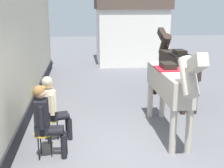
# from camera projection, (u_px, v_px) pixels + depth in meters

# --- Properties ---
(ground_plane) EXTENTS (40.00, 40.00, 0.00)m
(ground_plane) POSITION_uv_depth(u_px,v_px,m) (119.00, 103.00, 8.78)
(ground_plane) COLOR slate
(pub_facade_wall) EXTENTS (0.34, 14.00, 3.40)m
(pub_facade_wall) POSITION_uv_depth(u_px,v_px,m) (14.00, 62.00, 6.68)
(pub_facade_wall) COLOR beige
(pub_facade_wall) RESTS_ON ground_plane
(distant_cottage) EXTENTS (3.40, 2.60, 3.50)m
(distant_cottage) POSITION_uv_depth(u_px,v_px,m) (131.00, 26.00, 14.49)
(distant_cottage) COLOR silver
(distant_cottage) RESTS_ON ground_plane
(seated_visitor_near) EXTENTS (0.61, 0.49, 1.39)m
(seated_visitor_near) POSITION_uv_depth(u_px,v_px,m) (45.00, 118.00, 5.47)
(seated_visitor_near) COLOR gold
(seated_visitor_near) RESTS_ON ground_plane
(seated_visitor_far) EXTENTS (0.61, 0.48, 1.39)m
(seated_visitor_far) POSITION_uv_depth(u_px,v_px,m) (53.00, 105.00, 6.15)
(seated_visitor_far) COLOR gold
(seated_visitor_far) RESTS_ON ground_plane
(saddled_horse_near) EXTENTS (0.51, 3.00, 2.06)m
(saddled_horse_near) POSITION_uv_depth(u_px,v_px,m) (170.00, 84.00, 6.33)
(saddled_horse_near) COLOR #B2A899
(saddled_horse_near) RESTS_ON ground_plane
(saddled_horse_far) EXTENTS (0.53, 3.00, 2.06)m
(saddled_horse_far) POSITION_uv_depth(u_px,v_px,m) (176.00, 63.00, 8.67)
(saddled_horse_far) COLOR #2D231E
(saddled_horse_far) RESTS_ON ground_plane
(flower_planter_farthest) EXTENTS (0.43, 0.43, 0.64)m
(flower_planter_farthest) POSITION_uv_depth(u_px,v_px,m) (44.00, 96.00, 8.28)
(flower_planter_farthest) COLOR #A85638
(flower_planter_farthest) RESTS_ON ground_plane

